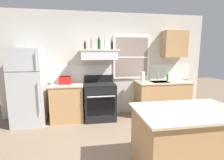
# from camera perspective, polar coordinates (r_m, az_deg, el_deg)

# --- Properties ---
(back_wall) EXTENTS (5.40, 0.11, 2.70)m
(back_wall) POSITION_cam_1_polar(r_m,az_deg,el_deg) (4.48, -1.14, 5.27)
(back_wall) COLOR beige
(back_wall) RESTS_ON ground_plane
(refrigerator) EXTENTS (0.70, 0.72, 1.76)m
(refrigerator) POSITION_cam_1_polar(r_m,az_deg,el_deg) (4.30, -26.67, -2.19)
(refrigerator) COLOR #B7BABC
(refrigerator) RESTS_ON ground_plane
(counter_left_of_stove) EXTENTS (0.79, 0.63, 0.91)m
(counter_left_of_stove) POSITION_cam_1_polar(r_m,az_deg,el_deg) (4.29, -15.02, -7.41)
(counter_left_of_stove) COLOR tan
(counter_left_of_stove) RESTS_ON ground_plane
(toaster) EXTENTS (0.30, 0.20, 0.19)m
(toaster) POSITION_cam_1_polar(r_m,az_deg,el_deg) (4.21, -15.83, -0.02)
(toaster) COLOR red
(toaster) RESTS_ON counter_left_of_stove
(stove_range) EXTENTS (0.76, 0.69, 1.09)m
(stove_range) POSITION_cam_1_polar(r_m,az_deg,el_deg) (4.24, -4.17, -7.17)
(stove_range) COLOR black
(stove_range) RESTS_ON ground_plane
(range_hood_shelf) EXTENTS (0.96, 0.52, 0.24)m
(range_hood_shelf) POSITION_cam_1_polar(r_m,az_deg,el_deg) (4.17, -4.48, 8.69)
(range_hood_shelf) COLOR silver
(bottle_brown_stout) EXTENTS (0.06, 0.06, 0.21)m
(bottle_brown_stout) POSITION_cam_1_polar(r_m,az_deg,el_deg) (4.17, -9.26, 11.51)
(bottle_brown_stout) COLOR #381E0F
(bottle_brown_stout) RESTS_ON range_hood_shelf
(bottle_rose_pink) EXTENTS (0.07, 0.07, 0.29)m
(bottle_rose_pink) POSITION_cam_1_polar(r_m,az_deg,el_deg) (4.18, -6.93, 12.00)
(bottle_rose_pink) COLOR #C67F84
(bottle_rose_pink) RESTS_ON range_hood_shelf
(bottle_dark_green_wine) EXTENTS (0.07, 0.07, 0.32)m
(bottle_dark_green_wine) POSITION_cam_1_polar(r_m,az_deg,el_deg) (4.21, -4.48, 12.16)
(bottle_dark_green_wine) COLOR #143819
(bottle_dark_green_wine) RESTS_ON range_hood_shelf
(bottle_clear_tall) EXTENTS (0.06, 0.06, 0.32)m
(bottle_clear_tall) POSITION_cam_1_polar(r_m,az_deg,el_deg) (4.22, -2.25, 12.18)
(bottle_clear_tall) COLOR silver
(bottle_clear_tall) RESTS_ON range_hood_shelf
(bottle_balsamic_dark) EXTENTS (0.06, 0.06, 0.23)m
(bottle_balsamic_dark) POSITION_cam_1_polar(r_m,az_deg,el_deg) (4.21, -0.02, 11.69)
(bottle_balsamic_dark) COLOR black
(bottle_balsamic_dark) RESTS_ON range_hood_shelf
(counter_right_with_sink) EXTENTS (1.43, 0.63, 0.91)m
(counter_right_with_sink) POSITION_cam_1_polar(r_m,az_deg,el_deg) (4.74, 16.82, -5.90)
(counter_right_with_sink) COLOR tan
(counter_right_with_sink) RESTS_ON ground_plane
(sink_faucet) EXTENTS (0.03, 0.17, 0.28)m
(sink_faucet) POSITION_cam_1_polar(r_m,az_deg,el_deg) (4.66, 15.55, 1.78)
(sink_faucet) COLOR silver
(sink_faucet) RESTS_ON counter_right_with_sink
(paper_towel_roll) EXTENTS (0.11, 0.11, 0.27)m
(paper_towel_roll) POSITION_cam_1_polar(r_m,az_deg,el_deg) (4.40, 10.46, 1.02)
(paper_towel_roll) COLOR white
(paper_towel_roll) RESTS_ON counter_right_with_sink
(dish_soap_bottle) EXTENTS (0.06, 0.06, 0.18)m
(dish_soap_bottle) POSITION_cam_1_polar(r_m,az_deg,el_deg) (4.80, 18.52, 0.83)
(dish_soap_bottle) COLOR #268C3F
(dish_soap_bottle) RESTS_ON counter_right_with_sink
(kitchen_island) EXTENTS (1.40, 0.90, 0.91)m
(kitchen_island) POSITION_cam_1_polar(r_m,az_deg,el_deg) (2.63, 24.12, -18.76)
(kitchen_island) COLOR tan
(kitchen_island) RESTS_ON ground_plane
(upper_cabinet_right) EXTENTS (0.64, 0.32, 0.70)m
(upper_cabinet_right) POSITION_cam_1_polar(r_m,az_deg,el_deg) (4.88, 20.64, 11.44)
(upper_cabinet_right) COLOR tan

